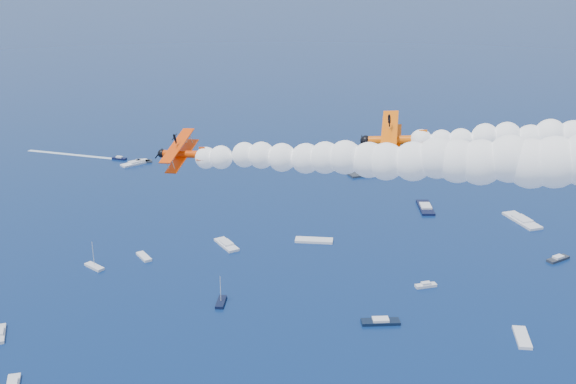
# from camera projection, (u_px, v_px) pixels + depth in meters

# --- Properties ---
(biplane_lead) EXTENTS (9.39, 11.08, 8.43)m
(biplane_lead) POSITION_uv_depth(u_px,v_px,m) (395.00, 140.00, 90.46)
(biplane_lead) COLOR #FF6005
(biplane_trail) EXTENTS (7.76, 9.41, 7.42)m
(biplane_trail) POSITION_uv_depth(u_px,v_px,m) (183.00, 154.00, 92.59)
(biplane_trail) COLOR #FB4105
(smoke_trail_trail) EXTENTS (53.28, 13.90, 9.98)m
(smoke_trail_trail) POSITION_uv_depth(u_px,v_px,m) (389.00, 159.00, 83.94)
(smoke_trail_trail) COLOR white
(spectator_boats) EXTENTS (213.28, 165.59, 0.70)m
(spectator_boats) POSITION_uv_depth(u_px,v_px,m) (345.00, 244.00, 204.62)
(spectator_boats) COLOR white
(spectator_boats) RESTS_ON ground
(boat_wakes) EXTENTS (247.07, 190.29, 0.04)m
(boat_wakes) POSITION_uv_depth(u_px,v_px,m) (365.00, 315.00, 167.78)
(boat_wakes) COLOR white
(boat_wakes) RESTS_ON ground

